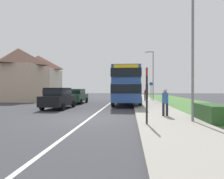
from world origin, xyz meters
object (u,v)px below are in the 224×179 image
object	(u,v)px
cycle_route_sign	(151,90)
street_lamp_near	(190,41)
pedestrian_walking_away	(146,94)
parked_car_black	(59,97)
parked_car_dark_green	(76,95)
street_lamp_mid	(152,72)
bus_stop_sign	(147,92)
double_decker_bus	(127,84)
pedestrian_at_stop	(165,101)

from	to	relation	value
cycle_route_sign	street_lamp_near	bearing A→B (deg)	-89.71
pedestrian_walking_away	parked_car_black	bearing A→B (deg)	-130.19
parked_car_dark_green	street_lamp_mid	distance (m)	10.66
bus_stop_sign	double_decker_bus	bearing A→B (deg)	95.05
double_decker_bus	bus_stop_sign	xyz separation A→B (m)	(1.06, -11.95, -0.60)
parked_car_dark_green	street_lamp_near	world-z (taller)	street_lamp_near
street_lamp_near	street_lamp_mid	world-z (taller)	street_lamp_near
double_decker_bus	street_lamp_near	size ratio (longest dim) A/B	1.41
pedestrian_at_stop	street_lamp_near	size ratio (longest dim) A/B	0.24
parked_car_dark_green	street_lamp_near	bearing A→B (deg)	-52.79
pedestrian_walking_away	street_lamp_near	bearing A→B (deg)	-86.72
parked_car_dark_green	cycle_route_sign	world-z (taller)	cycle_route_sign
double_decker_bus	pedestrian_at_stop	bearing A→B (deg)	-75.99
parked_car_dark_green	pedestrian_at_stop	distance (m)	12.82
double_decker_bus	parked_car_dark_green	distance (m)	5.85
parked_car_dark_green	bus_stop_sign	bearing A→B (deg)	-62.00
pedestrian_at_stop	pedestrian_walking_away	distance (m)	13.70
double_decker_bus	parked_car_black	bearing A→B (deg)	-138.33
parked_car_dark_green	pedestrian_walking_away	xyz separation A→B (m)	(7.99, 3.69, 0.07)
street_lamp_mid	pedestrian_walking_away	bearing A→B (deg)	-127.31
double_decker_bus	pedestrian_walking_away	size ratio (longest dim) A/B	5.82
pedestrian_at_stop	bus_stop_sign	bearing A→B (deg)	-115.62
pedestrian_walking_away	street_lamp_near	distance (m)	15.69
pedestrian_at_stop	street_lamp_mid	distance (m)	15.28
double_decker_bus	street_lamp_near	bearing A→B (deg)	-73.74
double_decker_bus	bus_stop_sign	world-z (taller)	double_decker_bus
double_decker_bus	parked_car_dark_green	world-z (taller)	double_decker_bus
bus_stop_sign	street_lamp_mid	distance (m)	17.91
parked_car_black	street_lamp_mid	world-z (taller)	street_lamp_mid
parked_car_dark_green	street_lamp_near	xyz separation A→B (m)	(8.88, -11.69, 3.08)
pedestrian_walking_away	street_lamp_mid	distance (m)	3.29
parked_car_black	bus_stop_sign	distance (m)	9.66
double_decker_bus	cycle_route_sign	distance (m)	6.40
parked_car_dark_green	pedestrian_at_stop	xyz separation A→B (m)	(7.99, -10.02, 0.07)
pedestrian_at_stop	street_lamp_mid	size ratio (longest dim) A/B	0.25
bus_stop_sign	parked_car_black	bearing A→B (deg)	133.56
double_decker_bus	parked_car_black	xyz separation A→B (m)	(-5.58, -4.97, -1.19)
double_decker_bus	cycle_route_sign	size ratio (longest dim) A/B	3.86
double_decker_bus	pedestrian_walking_away	bearing A→B (deg)	62.12
pedestrian_walking_away	pedestrian_at_stop	bearing A→B (deg)	-90.00
street_lamp_near	parked_car_dark_green	bearing A→B (deg)	127.21
parked_car_black	pedestrian_walking_away	distance (m)	12.25
pedestrian_at_stop	pedestrian_walking_away	world-z (taller)	same
cycle_route_sign	double_decker_bus	bearing A→B (deg)	-119.35
parked_car_black	parked_car_dark_green	size ratio (longest dim) A/B	1.02
double_decker_bus	pedestrian_walking_away	xyz separation A→B (m)	(2.32, 4.39, -1.17)
bus_stop_sign	street_lamp_near	world-z (taller)	street_lamp_near
pedestrian_at_stop	street_lamp_near	world-z (taller)	street_lamp_near
pedestrian_walking_away	street_lamp_near	world-z (taller)	street_lamp_near
street_lamp_near	street_lamp_mid	size ratio (longest dim) A/B	1.04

